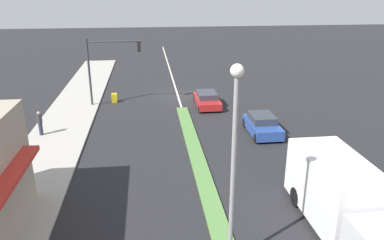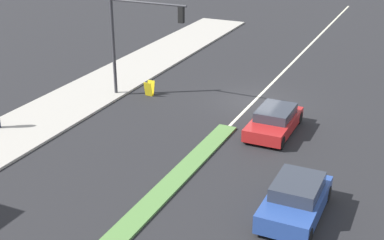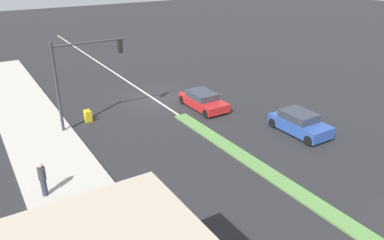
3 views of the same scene
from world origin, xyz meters
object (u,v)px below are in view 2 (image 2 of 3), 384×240
Objects in this scene: warning_aframe_sign at (149,88)px; coupe_blue at (296,199)px; traffic_signal_main at (135,30)px; hatchback_red at (274,121)px.

warning_aframe_sign is 0.22× the size of coupe_blue.
warning_aframe_sign is at bearing -121.93° from traffic_signal_main.
traffic_signal_main is 6.69× the size of warning_aframe_sign.
hatchback_red is at bearing 166.48° from warning_aframe_sign.
traffic_signal_main is at bearing -8.61° from hatchback_red.
coupe_blue is at bearing 144.41° from traffic_signal_main.
coupe_blue is (-10.72, 8.61, 0.22)m from warning_aframe_sign.
traffic_signal_main is at bearing -35.59° from coupe_blue.
traffic_signal_main reaches higher than warning_aframe_sign.
warning_aframe_sign is 0.21× the size of hatchback_red.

